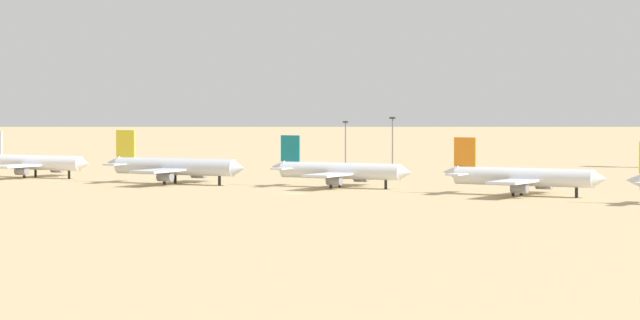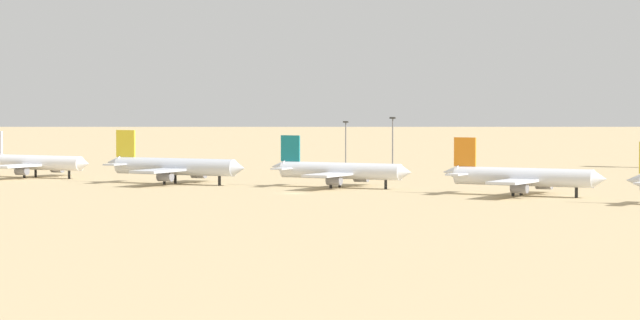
{
  "view_description": "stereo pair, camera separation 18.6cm",
  "coord_description": "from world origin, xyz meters",
  "px_view_note": "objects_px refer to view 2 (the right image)",
  "views": [
    {
      "loc": [
        191.62,
        -265.42,
        21.27
      ],
      "look_at": [
        -11.19,
        26.1,
        6.0
      ],
      "focal_mm": 85.97,
      "sensor_mm": 36.0,
      "label": 1
    },
    {
      "loc": [
        191.77,
        -265.32,
        21.27
      ],
      "look_at": [
        -11.19,
        26.1,
        6.0
      ],
      "focal_mm": 85.97,
      "sensor_mm": 36.0,
      "label": 2
    }
  ],
  "objects_px": {
    "parked_jet_orange_3": "(522,177)",
    "light_pole_west": "(393,139)",
    "light_pole_mid": "(346,138)",
    "parked_jet_teal_2": "(339,171)",
    "parked_jet_yellow_1": "(174,167)",
    "parked_jet_white_0": "(33,163)"
  },
  "relations": [
    {
      "from": "light_pole_mid",
      "to": "parked_jet_orange_3",
      "type": "bearing_deg",
      "value": -42.46
    },
    {
      "from": "parked_jet_yellow_1",
      "to": "light_pole_west",
      "type": "bearing_deg",
      "value": 76.66
    },
    {
      "from": "light_pole_west",
      "to": "parked_jet_white_0",
      "type": "bearing_deg",
      "value": -123.69
    },
    {
      "from": "parked_jet_orange_3",
      "to": "light_pole_west",
      "type": "height_order",
      "value": "light_pole_west"
    },
    {
      "from": "parked_jet_teal_2",
      "to": "light_pole_mid",
      "type": "distance_m",
      "value": 124.8
    },
    {
      "from": "parked_jet_white_0",
      "to": "parked_jet_orange_3",
      "type": "relative_size",
      "value": 0.97
    },
    {
      "from": "parked_jet_yellow_1",
      "to": "parked_jet_teal_2",
      "type": "bearing_deg",
      "value": 6.99
    },
    {
      "from": "light_pole_west",
      "to": "parked_jet_yellow_1",
      "type": "bearing_deg",
      "value": -95.25
    },
    {
      "from": "parked_jet_yellow_1",
      "to": "parked_jet_orange_3",
      "type": "xyz_separation_m",
      "value": [
        87.05,
        9.59,
        -0.19
      ]
    },
    {
      "from": "parked_jet_teal_2",
      "to": "light_pole_west",
      "type": "distance_m",
      "value": 80.95
    },
    {
      "from": "light_pole_west",
      "to": "light_pole_mid",
      "type": "bearing_deg",
      "value": 140.03
    },
    {
      "from": "parked_jet_orange_3",
      "to": "light_pole_mid",
      "type": "xyz_separation_m",
      "value": [
        -115.35,
        105.56,
        3.7
      ]
    },
    {
      "from": "parked_jet_teal_2",
      "to": "light_pole_west",
      "type": "height_order",
      "value": "light_pole_west"
    },
    {
      "from": "parked_jet_orange_3",
      "to": "light_pole_west",
      "type": "distance_m",
      "value": 109.41
    },
    {
      "from": "parked_jet_white_0",
      "to": "parked_jet_teal_2",
      "type": "bearing_deg",
      "value": 0.7
    },
    {
      "from": "light_pole_mid",
      "to": "light_pole_west",
      "type": "bearing_deg",
      "value": -39.97
    },
    {
      "from": "parked_jet_yellow_1",
      "to": "light_pole_west",
      "type": "height_order",
      "value": "light_pole_west"
    },
    {
      "from": "parked_jet_yellow_1",
      "to": "parked_jet_teal_2",
      "type": "height_order",
      "value": "parked_jet_yellow_1"
    },
    {
      "from": "light_pole_mid",
      "to": "parked_jet_teal_2",
      "type": "bearing_deg",
      "value": -56.78
    },
    {
      "from": "parked_jet_white_0",
      "to": "light_pole_mid",
      "type": "relative_size",
      "value": 2.74
    },
    {
      "from": "parked_jet_orange_3",
      "to": "parked_jet_yellow_1",
      "type": "bearing_deg",
      "value": -179.72
    },
    {
      "from": "parked_jet_yellow_1",
      "to": "parked_jet_white_0",
      "type": "bearing_deg",
      "value": 170.44
    }
  ]
}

